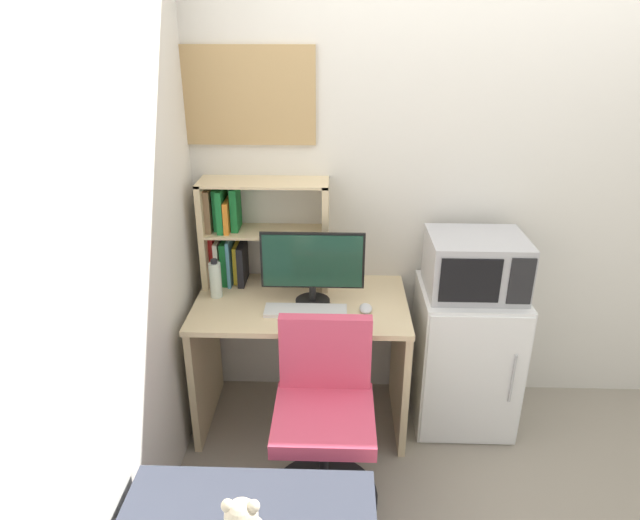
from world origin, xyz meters
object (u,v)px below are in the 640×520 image
(monitor, at_px, (313,265))
(water_bottle, at_px, (215,279))
(wall_corkboard, at_px, (238,96))
(hutch_bookshelf, at_px, (246,231))
(microwave, at_px, (475,264))
(computer_mouse, at_px, (366,308))
(keyboard, at_px, (306,311))
(desk_chair, at_px, (324,426))
(mini_fridge, at_px, (464,356))

(monitor, height_order, water_bottle, monitor)
(wall_corkboard, bearing_deg, monitor, -40.65)
(hutch_bookshelf, distance_m, microwave, 1.22)
(computer_mouse, distance_m, microwave, 0.61)
(monitor, distance_m, computer_mouse, 0.35)
(keyboard, relative_size, computer_mouse, 4.20)
(hutch_bookshelf, relative_size, monitor, 1.29)
(hutch_bookshelf, height_order, monitor, hutch_bookshelf)
(microwave, relative_size, desk_chair, 0.55)
(monitor, xyz_separation_m, water_bottle, (-0.51, 0.05, -0.12))
(monitor, height_order, keyboard, monitor)
(microwave, bearing_deg, keyboard, -168.17)
(water_bottle, height_order, desk_chair, water_bottle)
(mini_fridge, relative_size, wall_corkboard, 1.02)
(water_bottle, bearing_deg, keyboard, -18.53)
(monitor, xyz_separation_m, computer_mouse, (0.27, -0.09, -0.20))
(keyboard, relative_size, desk_chair, 0.47)
(monitor, bearing_deg, water_bottle, 174.28)
(monitor, bearing_deg, mini_fridge, 4.64)
(keyboard, height_order, computer_mouse, computer_mouse)
(hutch_bookshelf, relative_size, microwave, 1.40)
(hutch_bookshelf, xyz_separation_m, monitor, (0.37, -0.24, -0.09))
(monitor, relative_size, computer_mouse, 5.35)
(wall_corkboard, bearing_deg, water_bottle, -114.00)
(microwave, bearing_deg, water_bottle, -179.18)
(hutch_bookshelf, xyz_separation_m, keyboard, (0.34, -0.35, -0.29))
(wall_corkboard, bearing_deg, desk_chair, -61.78)
(keyboard, bearing_deg, computer_mouse, 4.48)
(mini_fridge, bearing_deg, microwave, 89.92)
(computer_mouse, distance_m, desk_chair, 0.61)
(mini_fridge, bearing_deg, wall_corkboard, 167.75)
(hutch_bookshelf, bearing_deg, mini_fridge, -8.01)
(monitor, relative_size, keyboard, 1.27)
(water_bottle, relative_size, mini_fridge, 0.27)
(keyboard, bearing_deg, mini_fridge, 11.64)
(microwave, height_order, desk_chair, microwave)
(monitor, bearing_deg, keyboard, -105.55)
(computer_mouse, bearing_deg, wall_corkboard, 147.51)
(keyboard, bearing_deg, hutch_bookshelf, 134.38)
(computer_mouse, xyz_separation_m, mini_fridge, (0.56, 0.15, -0.37))
(hutch_bookshelf, height_order, microwave, hutch_bookshelf)
(microwave, bearing_deg, monitor, -175.15)
(microwave, height_order, wall_corkboard, wall_corkboard)
(wall_corkboard, bearing_deg, computer_mouse, -32.49)
(hutch_bookshelf, height_order, keyboard, hutch_bookshelf)
(mini_fridge, relative_size, desk_chair, 0.91)
(keyboard, distance_m, mini_fridge, 0.95)
(water_bottle, height_order, microwave, microwave)
(computer_mouse, bearing_deg, mini_fridge, 15.35)
(water_bottle, distance_m, mini_fridge, 1.42)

